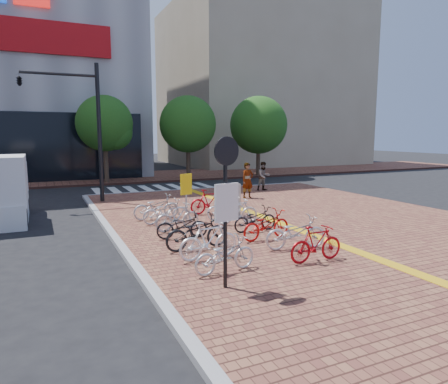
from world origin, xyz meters
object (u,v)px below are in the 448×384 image
pedestrian_b (264,176)px  bike_3 (182,225)px  bike_6 (156,207)px  bike_8 (296,233)px  bike_9 (266,225)px  utility_box (231,200)px  bike_7 (316,244)px  bike_10 (255,219)px  bike_2 (197,232)px  bike_4 (178,217)px  bike_13 (210,202)px  bike_12 (226,208)px  yellow_sign (186,189)px  pedestrian_a (248,180)px  bike_5 (165,211)px  bike_1 (209,240)px  traffic_light_pole (64,106)px  bike_11 (237,211)px  notice_sign (226,194)px  bike_0 (225,255)px

pedestrian_b → bike_3: bearing=-135.0°
bike_6 → bike_8: bearing=-159.6°
bike_8 → bike_9: size_ratio=1.03×
bike_3 → utility_box: bearing=-38.8°
bike_6 → bike_7: 7.36m
bike_3 → bike_10: 2.60m
bike_2 → bike_7: (2.43, -2.38, -0.02)m
bike_4 → bike_9: bike_4 is taller
bike_2 → bike_13: (2.35, 4.66, 0.02)m
bike_7 → bike_12: 5.81m
bike_9 → bike_12: 3.31m
bike_6 → utility_box: bearing=-107.1°
bike_2 → bike_9: bearing=-90.2°
yellow_sign → pedestrian_b: bearing=41.5°
bike_6 → bike_7: bearing=-164.7°
bike_2 → yellow_sign: (0.97, 3.66, 0.77)m
pedestrian_a → pedestrian_b: bearing=37.1°
bike_5 → bike_13: 2.43m
pedestrian_a → yellow_sign: bearing=-146.3°
bike_13 → bike_1: bearing=157.8°
bike_10 → bike_2: bearing=112.3°
bike_10 → traffic_light_pole: bearing=29.7°
bike_5 → bike_12: 2.41m
bike_7 → bike_10: 3.57m
bike_13 → utility_box: size_ratio=1.30×
bike_5 → utility_box: bearing=-89.0°
bike_1 → bike_9: (2.45, 1.13, -0.05)m
bike_3 → pedestrian_b: size_ratio=0.96×
bike_1 → bike_11: bike_1 is taller
pedestrian_a → pedestrian_b: size_ratio=1.09×
bike_3 → bike_8: bearing=-123.1°
bike_10 → bike_4: bearing=62.3°
bike_8 → notice_sign: bearing=130.7°
bike_11 → bike_3: bearing=120.2°
notice_sign → pedestrian_b: bearing=56.8°
bike_4 → traffic_light_pole: 9.09m
bike_8 → traffic_light_pole: traffic_light_pole is taller
bike_3 → bike_12: bearing=-39.6°
bike_3 → yellow_sign: 2.66m
bike_7 → pedestrian_b: (5.53, 12.22, 0.37)m
bike_2 → yellow_sign: size_ratio=1.05×
bike_9 → pedestrian_b: bearing=-38.1°
bike_12 → utility_box: size_ratio=1.25×
bike_7 → utility_box: 6.28m
bike_7 → bike_0: bearing=83.8°
bike_0 → utility_box: size_ratio=1.24×
bike_7 → traffic_light_pole: bearing=22.9°
bike_11 → pedestrian_b: (5.47, 7.43, 0.36)m
bike_3 → bike_13: size_ratio=0.94×
notice_sign → bike_8: bearing=31.0°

